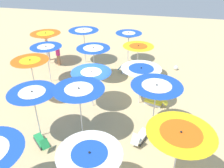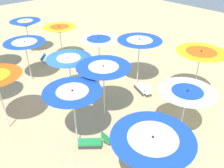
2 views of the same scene
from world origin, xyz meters
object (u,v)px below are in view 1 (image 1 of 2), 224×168
at_px(beach_umbrella_3, 138,49).
at_px(beach_umbrella_11, 33,96).
at_px(beach_umbrella_14, 46,36).
at_px(lounger_2, 140,136).
at_px(lounger_0, 41,141).
at_px(beach_umbrella_1, 156,90).
at_px(beach_umbrella_8, 93,51).
at_px(beach_umbrella_4, 129,36).
at_px(beach_umbrella_2, 141,71).
at_px(beach_umbrella_9, 84,33).
at_px(lounger_3, 127,71).
at_px(beachgoer_1, 58,54).
at_px(beach_umbrella_6, 79,93).
at_px(beachgoer_0, 47,49).
at_px(beach_umbrella_12, 30,63).
at_px(beach_umbrella_13, 46,49).
at_px(lounger_1, 155,102).
at_px(beach_umbrella_7, 91,75).
at_px(beach_umbrella_0, 180,137).
at_px(beach_ball, 176,68).
at_px(beach_umbrella_5, 90,157).

height_order(beach_umbrella_3, beach_umbrella_11, beach_umbrella_11).
height_order(beach_umbrella_14, lounger_2, beach_umbrella_14).
distance_m(beach_umbrella_3, lounger_0, 8.09).
xyz_separation_m(beach_umbrella_1, beach_umbrella_8, (4.07, -4.14, -0.22)).
bearing_deg(beach_umbrella_4, beach_umbrella_2, 105.73).
bearing_deg(beach_umbrella_8, beach_umbrella_9, -59.37).
distance_m(lounger_3, beachgoer_1, 5.23).
bearing_deg(beach_umbrella_6, lounger_2, -176.56).
distance_m(beach_umbrella_3, beachgoer_0, 7.22).
xyz_separation_m(beach_umbrella_1, beach_umbrella_12, (6.55, -1.10, 0.06)).
height_order(beach_umbrella_4, lounger_0, beach_umbrella_4).
distance_m(beach_umbrella_8, lounger_3, 2.96).
bearing_deg(beach_umbrella_2, beach_umbrella_3, -79.99).
bearing_deg(beach_umbrella_13, beach_umbrella_9, -110.34).
height_order(lounger_2, beachgoer_0, beachgoer_0).
xyz_separation_m(beach_umbrella_13, lounger_0, (-2.14, 5.32, -2.03)).
distance_m(lounger_0, beachgoer_0, 9.25).
bearing_deg(beachgoer_0, lounger_1, -25.19).
relative_size(beach_umbrella_3, lounger_1, 1.72).
relative_size(beach_umbrella_14, lounger_1, 1.83).
bearing_deg(lounger_2, beachgoer_0, 66.97).
xyz_separation_m(lounger_1, beachgoer_0, (8.45, -4.27, 0.69)).
distance_m(beach_umbrella_11, beachgoer_0, 8.70).
distance_m(beach_umbrella_1, beach_umbrella_6, 3.27).
relative_size(beach_umbrella_4, beach_umbrella_7, 1.06).
relative_size(beach_umbrella_1, beach_umbrella_6, 1.01).
bearing_deg(lounger_2, beach_umbrella_11, 117.80).
relative_size(beach_umbrella_0, beachgoer_0, 1.50).
relative_size(beach_umbrella_11, beach_ball, 7.74).
xyz_separation_m(beach_umbrella_0, lounger_2, (1.35, -2.00, -2.09)).
bearing_deg(beachgoer_1, beach_umbrella_3, -67.80).
distance_m(beachgoer_1, beach_ball, 8.57).
bearing_deg(beach_umbrella_9, beach_umbrella_5, 109.88).
xyz_separation_m(beach_umbrella_7, beachgoer_0, (5.14, -5.08, -1.03)).
height_order(beach_umbrella_2, lounger_1, beach_umbrella_2).
xyz_separation_m(beach_umbrella_6, beach_umbrella_14, (4.99, -6.77, -0.10)).
distance_m(beach_umbrella_9, beach_ball, 7.06).
bearing_deg(beachgoer_0, beach_umbrella_14, -56.94).
bearing_deg(beach_umbrella_6, lounger_0, 35.60).
bearing_deg(lounger_1, beach_umbrella_3, -49.33).
xyz_separation_m(beach_umbrella_11, lounger_3, (-2.86, -6.92, -1.96)).
bearing_deg(beach_umbrella_12, beach_umbrella_4, -122.32).
xyz_separation_m(beach_umbrella_4, lounger_2, (-1.98, 8.41, -1.79)).
bearing_deg(beach_umbrella_5, beachgoer_0, -56.77).
xyz_separation_m(beach_umbrella_0, beach_umbrella_8, (4.97, -6.94, -0.28)).
bearing_deg(beach_umbrella_0, beach_umbrella_1, -72.13).
distance_m(beach_umbrella_0, beach_ball, 9.86).
bearing_deg(lounger_3, beach_umbrella_2, -61.74).
height_order(beach_umbrella_5, beachgoer_0, beach_umbrella_5).
relative_size(beach_umbrella_0, lounger_2, 1.98).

